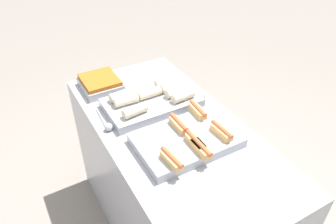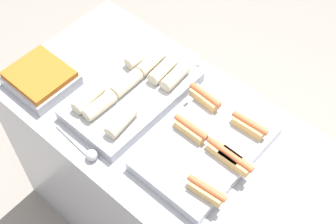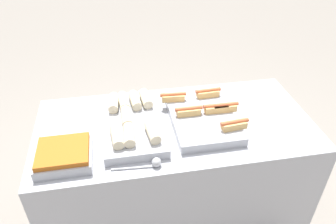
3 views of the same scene
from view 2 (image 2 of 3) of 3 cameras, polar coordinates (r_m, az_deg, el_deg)
counter at (r=2.16m, az=0.78°, el=-9.11°), size 1.47×0.71×0.91m
tray_hotdogs at (r=1.69m, az=4.88°, el=-4.25°), size 0.40×0.49×0.10m
tray_wraps at (r=1.84m, az=-4.31°, el=2.43°), size 0.30×0.53×0.10m
tray_side_front at (r=1.95m, az=-15.27°, el=3.95°), size 0.25×0.23×0.07m
serving_spoon_near at (r=1.72m, az=-9.73°, el=-4.90°), size 0.23×0.04×0.04m
serving_spoon_far at (r=1.96m, az=2.87°, el=6.09°), size 0.22×0.04×0.04m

